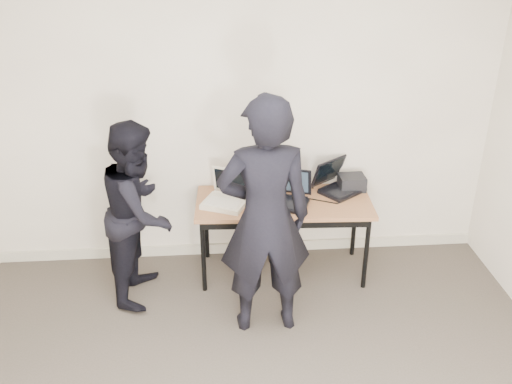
{
  "coord_description": "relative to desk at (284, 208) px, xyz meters",
  "views": [
    {
      "loc": [
        -0.21,
        -2.43,
        2.95
      ],
      "look_at": [
        0.1,
        1.6,
        0.95
      ],
      "focal_mm": 40.0,
      "sensor_mm": 36.0,
      "label": 1
    }
  ],
  "objects": [
    {
      "name": "room",
      "position": [
        -0.36,
        -1.87,
        0.69
      ],
      "size": [
        4.6,
        4.6,
        2.8
      ],
      "color": "#443C34",
      "rests_on": "ground"
    },
    {
      "name": "desk",
      "position": [
        0.0,
        0.0,
        0.0
      ],
      "size": [
        1.53,
        0.72,
        0.72
      ],
      "rotation": [
        0.0,
        0.0,
        -0.04
      ],
      "color": "#925C37",
      "rests_on": "ground"
    },
    {
      "name": "laptop_beige",
      "position": [
        -0.49,
        0.01,
        0.11
      ],
      "size": [
        0.45,
        0.45,
        0.28
      ],
      "rotation": [
        0.0,
        0.0,
        -0.42
      ],
      "color": "beige",
      "rests_on": "desk"
    },
    {
      "name": "laptop_center",
      "position": [
        0.03,
        -0.01,
        0.12
      ],
      "size": [
        0.46,
        0.45,
        0.28
      ],
      "rotation": [
        0.0,
        0.0,
        -0.33
      ],
      "color": "black",
      "rests_on": "desk"
    },
    {
      "name": "laptop_right",
      "position": [
        0.5,
        0.19,
        0.12
      ],
      "size": [
        0.5,
        0.5,
        0.27
      ],
      "rotation": [
        0.0,
        0.0,
        0.64
      ],
      "color": "black",
      "rests_on": "desk"
    },
    {
      "name": "leather_satchel",
      "position": [
        -0.18,
        0.23,
        0.19
      ],
      "size": [
        0.37,
        0.19,
        0.25
      ],
      "rotation": [
        0.0,
        0.0,
        0.03
      ],
      "color": "#5C2C18",
      "rests_on": "desk"
    },
    {
      "name": "tissue",
      "position": [
        -0.15,
        0.23,
        0.34
      ],
      "size": [
        0.14,
        0.11,
        0.08
      ],
      "primitive_type": "ellipsoid",
      "rotation": [
        0.0,
        0.0,
        -0.06
      ],
      "color": "white",
      "rests_on": "leather_satchel"
    },
    {
      "name": "equipment_box",
      "position": [
        0.63,
        0.19,
        0.12
      ],
      "size": [
        0.23,
        0.2,
        0.13
      ],
      "primitive_type": "cube",
      "rotation": [
        0.0,
        0.0,
        0.03
      ],
      "color": "black",
      "rests_on": "desk"
    },
    {
      "name": "power_brick",
      "position": [
        -0.22,
        -0.17,
        0.08
      ],
      "size": [
        0.09,
        0.06,
        0.03
      ],
      "primitive_type": "cube",
      "rotation": [
        0.0,
        0.0,
        0.1
      ],
      "color": "black",
      "rests_on": "desk"
    },
    {
      "name": "cables",
      "position": [
        0.05,
        0.0,
        0.06
      ],
      "size": [
        1.16,
        0.43,
        0.01
      ],
      "rotation": [
        0.0,
        0.0,
        0.01
      ],
      "color": "black",
      "rests_on": "desk"
    },
    {
      "name": "person_typist",
      "position": [
        -0.23,
        -0.7,
        0.28
      ],
      "size": [
        0.71,
        0.49,
        1.89
      ],
      "primitive_type": "imported",
      "rotation": [
        0.0,
        0.0,
        3.19
      ],
      "color": "black",
      "rests_on": "ground"
    },
    {
      "name": "person_observer",
      "position": [
        -1.2,
        -0.18,
        0.11
      ],
      "size": [
        0.69,
        0.82,
        1.53
      ],
      "primitive_type": "imported",
      "rotation": [
        0.0,
        0.0,
        1.42
      ],
      "color": "black",
      "rests_on": "ground"
    },
    {
      "name": "baseboard",
      "position": [
        -0.36,
        0.37,
        -0.61
      ],
      "size": [
        4.5,
        0.03,
        0.1
      ],
      "primitive_type": "cube",
      "color": "beige",
      "rests_on": "ground"
    }
  ]
}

